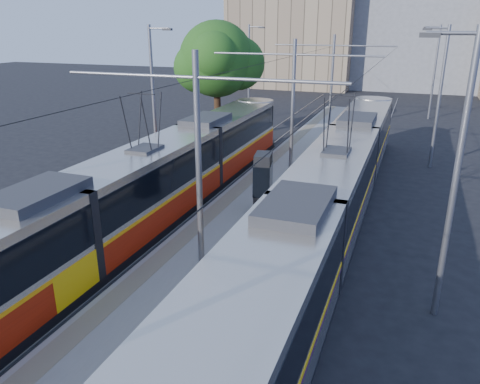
% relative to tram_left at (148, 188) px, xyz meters
% --- Properties ---
extents(platform, '(4.00, 50.00, 0.30)m').
position_rel_tram_left_xyz_m(platform, '(3.60, 6.39, -1.56)').
color(platform, gray).
rests_on(platform, ground).
extents(tactile_strip_left, '(0.70, 50.00, 0.01)m').
position_rel_tram_left_xyz_m(tactile_strip_left, '(2.15, 6.39, -1.40)').
color(tactile_strip_left, gray).
rests_on(tactile_strip_left, platform).
extents(tactile_strip_right, '(0.70, 50.00, 0.01)m').
position_rel_tram_left_xyz_m(tactile_strip_right, '(5.05, 6.39, -1.40)').
color(tactile_strip_right, gray).
rests_on(tactile_strip_right, platform).
extents(rails, '(8.71, 70.00, 0.03)m').
position_rel_tram_left_xyz_m(rails, '(3.60, 6.39, -1.69)').
color(rails, gray).
rests_on(rails, ground).
extents(tram_left, '(2.43, 29.37, 5.50)m').
position_rel_tram_left_xyz_m(tram_left, '(0.00, 0.00, 0.00)').
color(tram_left, black).
rests_on(tram_left, ground).
extents(tram_right, '(2.43, 31.98, 5.50)m').
position_rel_tram_left_xyz_m(tram_right, '(7.20, 2.25, 0.15)').
color(tram_right, black).
rests_on(tram_right, ground).
extents(catenary, '(9.20, 70.00, 7.00)m').
position_rel_tram_left_xyz_m(catenary, '(3.60, 3.55, 2.82)').
color(catenary, slate).
rests_on(catenary, platform).
extents(street_lamps, '(15.18, 38.22, 8.00)m').
position_rel_tram_left_xyz_m(street_lamps, '(3.60, 10.39, 2.47)').
color(street_lamps, slate).
rests_on(street_lamps, ground).
extents(shelter, '(0.91, 1.27, 2.58)m').
position_rel_tram_left_xyz_m(shelter, '(4.12, 2.58, -0.06)').
color(shelter, black).
rests_on(shelter, platform).
extents(tree, '(5.73, 5.30, 8.33)m').
position_rel_tram_left_xyz_m(tree, '(-3.07, 15.52, 3.92)').
color(tree, '#382314').
rests_on(tree, ground).
extents(building_left, '(16.32, 12.24, 14.00)m').
position_rel_tram_left_xyz_m(building_left, '(-6.40, 49.39, 5.30)').
color(building_left, gray).
rests_on(building_left, ground).
extents(building_centre, '(18.36, 14.28, 16.59)m').
position_rel_tram_left_xyz_m(building_centre, '(9.60, 53.39, 6.60)').
color(building_centre, gray).
rests_on(building_centre, ground).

